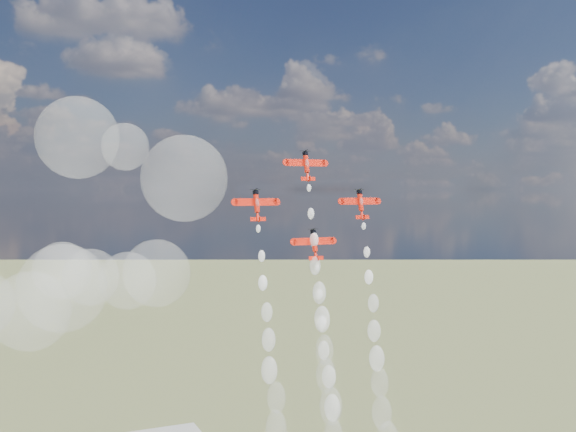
% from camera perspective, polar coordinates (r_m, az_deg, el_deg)
% --- Properties ---
extents(plane_lead, '(10.75, 3.96, 7.56)m').
position_cam_1_polar(plane_lead, '(167.45, 1.57, 4.31)').
color(plane_lead, red).
rests_on(plane_lead, ground).
extents(plane_left, '(10.75, 3.96, 7.56)m').
position_cam_1_polar(plane_left, '(159.69, -2.67, 0.96)').
color(plane_left, red).
rests_on(plane_left, ground).
extents(plane_right, '(10.75, 3.96, 7.56)m').
position_cam_1_polar(plane_right, '(171.89, 6.17, 1.04)').
color(plane_right, red).
rests_on(plane_right, ground).
extents(plane_slot, '(10.75, 3.96, 7.56)m').
position_cam_1_polar(plane_slot, '(163.72, 2.26, -2.38)').
color(plane_slot, red).
rests_on(plane_slot, ground).
extents(smoke_trail_lead, '(5.49, 15.12, 54.01)m').
position_cam_1_polar(smoke_trail_lead, '(162.40, 3.20, -11.97)').
color(smoke_trail_lead, white).
rests_on(smoke_trail_lead, plane_lead).
extents(smoke_trail_left, '(5.41, 14.65, 53.27)m').
position_cam_1_polar(smoke_trail_left, '(157.48, -1.19, -15.99)').
color(smoke_trail_left, white).
rests_on(smoke_trail_left, plane_left).
extents(smoke_trail_right, '(5.14, 15.62, 53.57)m').
position_cam_1_polar(smoke_trail_right, '(169.60, 7.91, -14.74)').
color(smoke_trail_right, white).
rests_on(smoke_trail_right, plane_right).
extents(drifted_smoke_cloud, '(69.50, 41.53, 57.39)m').
position_cam_1_polar(drifted_smoke_cloud, '(165.21, -16.34, -1.58)').
color(drifted_smoke_cloud, white).
rests_on(drifted_smoke_cloud, ground).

